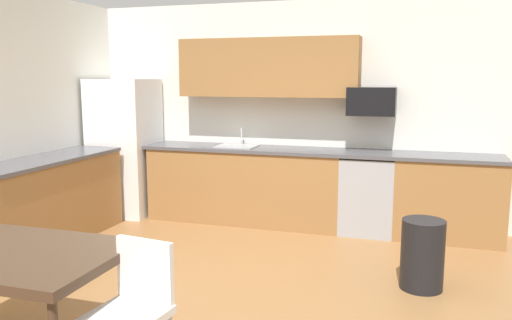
% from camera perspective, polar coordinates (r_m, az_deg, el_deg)
% --- Properties ---
extents(ground_plane, '(12.00, 12.00, 0.00)m').
position_cam_1_polar(ground_plane, '(4.33, -4.12, -15.25)').
color(ground_plane, olive).
extents(wall_back, '(5.80, 0.10, 2.70)m').
position_cam_1_polar(wall_back, '(6.49, 4.39, 5.24)').
color(wall_back, silver).
rests_on(wall_back, ground).
extents(cabinet_run_back, '(2.40, 0.60, 0.90)m').
position_cam_1_polar(cabinet_run_back, '(6.43, -1.21, -2.87)').
color(cabinet_run_back, olive).
rests_on(cabinet_run_back, ground).
extents(cabinet_run_back_right, '(1.15, 0.60, 0.90)m').
position_cam_1_polar(cabinet_run_back_right, '(6.12, 20.43, -4.07)').
color(cabinet_run_back_right, olive).
rests_on(cabinet_run_back_right, ground).
extents(cabinet_run_left, '(0.60, 2.00, 0.90)m').
position_cam_1_polar(cabinet_run_left, '(5.99, -22.18, -4.45)').
color(cabinet_run_left, olive).
rests_on(cabinet_run_left, ground).
extents(countertop_back, '(4.80, 0.64, 0.04)m').
position_cam_1_polar(countertop_back, '(6.20, 3.61, 1.07)').
color(countertop_back, '#4C4C51').
rests_on(countertop_back, cabinet_run_back).
extents(countertop_left, '(0.64, 2.00, 0.04)m').
position_cam_1_polar(countertop_left, '(5.90, -22.46, -0.00)').
color(countertop_left, '#4C4C51').
rests_on(countertop_left, cabinet_run_left).
extents(upper_cabinets_back, '(2.20, 0.34, 0.70)m').
position_cam_1_polar(upper_cabinets_back, '(6.34, 1.31, 10.15)').
color(upper_cabinets_back, olive).
extents(refrigerator, '(0.76, 0.70, 1.76)m').
position_cam_1_polar(refrigerator, '(6.98, -14.22, 1.39)').
color(refrigerator, white).
rests_on(refrigerator, ground).
extents(oven_range, '(0.60, 0.60, 0.91)m').
position_cam_1_polar(oven_range, '(6.13, 12.21, -3.63)').
color(oven_range, '#999BA0').
rests_on(oven_range, ground).
extents(microwave, '(0.54, 0.36, 0.32)m').
position_cam_1_polar(microwave, '(6.09, 12.64, 6.33)').
color(microwave, black).
extents(sink_basin, '(0.48, 0.40, 0.14)m').
position_cam_1_polar(sink_basin, '(6.39, -2.13, 0.97)').
color(sink_basin, '#A5A8AD').
rests_on(sink_basin, countertop_back).
extents(sink_faucet, '(0.02, 0.02, 0.24)m').
position_cam_1_polar(sink_faucet, '(6.54, -1.61, 2.57)').
color(sink_faucet, '#B2B5BA').
rests_on(sink_faucet, countertop_back).
extents(dining_table, '(1.40, 0.90, 0.74)m').
position_cam_1_polar(dining_table, '(3.55, -25.76, -9.83)').
color(dining_table, '#422D1E').
rests_on(dining_table, ground).
extents(chair_near_table, '(0.45, 0.45, 0.85)m').
position_cam_1_polar(chair_near_table, '(3.15, -13.28, -15.06)').
color(chair_near_table, white).
rests_on(chair_near_table, ground).
extents(trash_bin, '(0.36, 0.36, 0.60)m').
position_cam_1_polar(trash_bin, '(4.66, 17.87, -9.88)').
color(trash_bin, black).
rests_on(trash_bin, ground).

